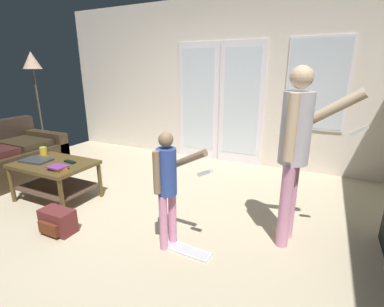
# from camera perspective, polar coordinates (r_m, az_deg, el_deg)

# --- Properties ---
(ground_plane) EXTENTS (5.99, 4.80, 0.02)m
(ground_plane) POSITION_cam_1_polar(r_m,az_deg,el_deg) (3.20, -12.55, -12.74)
(ground_plane) COLOR beige
(wall_back_with_doors) EXTENTS (5.99, 0.09, 2.71)m
(wall_back_with_doors) POSITION_cam_1_polar(r_m,az_deg,el_deg) (4.84, 4.91, 13.99)
(wall_back_with_doors) COLOR silver
(wall_back_with_doors) RESTS_ON ground_plane
(coffee_table) EXTENTS (0.93, 0.64, 0.48)m
(coffee_table) POSITION_cam_1_polar(r_m,az_deg,el_deg) (3.77, -26.46, -3.58)
(coffee_table) COLOR brown
(coffee_table) RESTS_ON ground_plane
(person_adult) EXTENTS (0.66, 0.43, 1.59)m
(person_adult) POSITION_cam_1_polar(r_m,az_deg,el_deg) (2.50, 20.73, 1.98)
(person_adult) COLOR pink
(person_adult) RESTS_ON ground_plane
(person_child) EXTENTS (0.50, 0.28, 1.07)m
(person_child) POSITION_cam_1_polar(r_m,az_deg,el_deg) (2.37, -4.99, -5.70)
(person_child) COLOR pink
(person_child) RESTS_ON ground_plane
(floor_lamp) EXTENTS (0.29, 0.29, 1.85)m
(floor_lamp) POSITION_cam_1_polar(r_m,az_deg,el_deg) (5.48, -30.07, 14.94)
(floor_lamp) COLOR #372A1F
(floor_lamp) RESTS_ON ground_plane
(backpack) EXTENTS (0.34, 0.22, 0.24)m
(backpack) POSITION_cam_1_polar(r_m,az_deg,el_deg) (3.11, -26.10, -12.50)
(backpack) COLOR maroon
(backpack) RESTS_ON ground_plane
(loose_keyboard) EXTENTS (0.45, 0.15, 0.02)m
(loose_keyboard) POSITION_cam_1_polar(r_m,az_deg,el_deg) (2.60, -0.95, -19.43)
(loose_keyboard) COLOR white
(loose_keyboard) RESTS_ON ground_plane
(laptop_closed) EXTENTS (0.38, 0.26, 0.03)m
(laptop_closed) POSITION_cam_1_polar(r_m,az_deg,el_deg) (3.88, -29.56, -1.24)
(laptop_closed) COLOR #38393D
(laptop_closed) RESTS_ON coffee_table
(cup_near_edge) EXTENTS (0.09, 0.09, 0.10)m
(cup_near_edge) POSITION_cam_1_polar(r_m,az_deg,el_deg) (4.12, -28.42, 0.46)
(cup_near_edge) COLOR gold
(cup_near_edge) RESTS_ON coffee_table
(tv_remote_black) EXTENTS (0.17, 0.07, 0.02)m
(tv_remote_black) POSITION_cam_1_polar(r_m,az_deg,el_deg) (3.64, -23.96, -1.59)
(tv_remote_black) COLOR black
(tv_remote_black) RESTS_ON coffee_table
(book_stack) EXTENTS (0.22, 0.16, 0.04)m
(book_stack) POSITION_cam_1_polar(r_m,az_deg,el_deg) (3.44, -26.04, -2.65)
(book_stack) COLOR orange
(book_stack) RESTS_ON coffee_table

